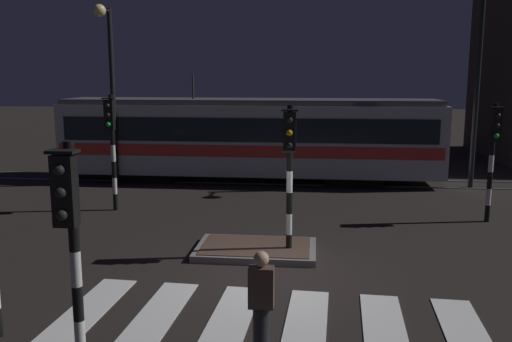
% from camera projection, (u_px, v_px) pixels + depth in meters
% --- Properties ---
extents(ground_plane, '(120.00, 120.00, 0.00)m').
position_uv_depth(ground_plane, '(276.00, 276.00, 11.33)').
color(ground_plane, black).
extents(rail_near, '(80.00, 0.12, 0.03)m').
position_uv_depth(rail_near, '(294.00, 185.00, 20.79)').
color(rail_near, '#59595E').
rests_on(rail_near, ground).
extents(rail_far, '(80.00, 0.12, 0.03)m').
position_uv_depth(rail_far, '(296.00, 178.00, 22.19)').
color(rail_far, '#59595E').
rests_on(rail_far, ground).
extents(crosswalk_zebra, '(7.34, 4.16, 0.02)m').
position_uv_depth(crosswalk_zebra, '(264.00, 336.00, 8.71)').
color(crosswalk_zebra, silver).
rests_on(crosswalk_zebra, ground).
extents(traffic_island, '(2.82, 1.78, 0.18)m').
position_uv_depth(traffic_island, '(256.00, 249.00, 12.81)').
color(traffic_island, slate).
rests_on(traffic_island, ground).
extents(traffic_light_kerb_mid_left, '(0.36, 0.42, 3.34)m').
position_uv_depth(traffic_light_kerb_mid_left, '(70.00, 231.00, 6.84)').
color(traffic_light_kerb_mid_left, black).
rests_on(traffic_light_kerb_mid_left, ground).
extents(traffic_light_corner_far_left, '(0.36, 0.42, 3.59)m').
position_uv_depth(traffic_light_corner_far_left, '(111.00, 135.00, 16.44)').
color(traffic_light_corner_far_left, black).
rests_on(traffic_light_corner_far_left, ground).
extents(traffic_light_median_centre, '(0.36, 0.42, 3.50)m').
position_uv_depth(traffic_light_median_centre, '(290.00, 158.00, 12.18)').
color(traffic_light_median_centre, black).
rests_on(traffic_light_median_centre, ground).
extents(traffic_light_corner_far_right, '(0.36, 0.42, 3.39)m').
position_uv_depth(traffic_light_corner_far_right, '(493.00, 145.00, 15.11)').
color(traffic_light_corner_far_right, black).
rests_on(traffic_light_corner_far_right, ground).
extents(street_lamp_trackside_left, '(0.44, 1.21, 6.62)m').
position_uv_depth(street_lamp_trackside_left, '(109.00, 73.00, 19.92)').
color(street_lamp_trackside_left, black).
rests_on(street_lamp_trackside_left, ground).
extents(street_lamp_trackside_right, '(0.44, 1.21, 7.85)m').
position_uv_depth(street_lamp_trackside_right, '(481.00, 54.00, 19.28)').
color(street_lamp_trackside_right, black).
rests_on(street_lamp_trackside_right, ground).
extents(tram, '(15.00, 2.58, 4.15)m').
position_uv_depth(tram, '(249.00, 137.00, 21.38)').
color(tram, silver).
rests_on(tram, ground).
extents(pedestrian_waiting_at_kerb, '(0.36, 0.24, 1.71)m').
position_uv_depth(pedestrian_waiting_at_kerb, '(261.00, 307.00, 7.73)').
color(pedestrian_waiting_at_kerb, black).
rests_on(pedestrian_waiting_at_kerb, ground).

